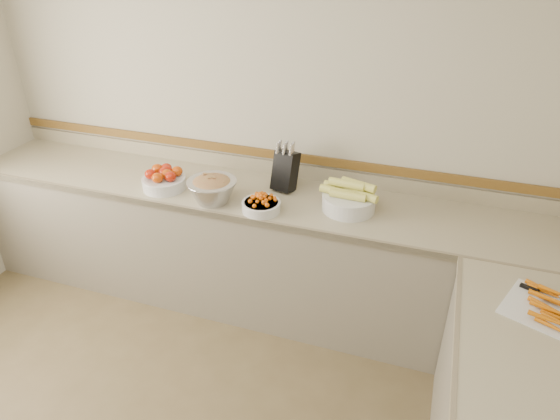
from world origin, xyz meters
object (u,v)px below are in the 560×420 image
(knife_block, at_px, (285,170))
(rhubarb_bowl, at_px, (212,189))
(corn_bowl, at_px, (349,199))
(cutting_board, at_px, (552,310))
(tomato_bowl, at_px, (164,179))
(cherry_tomato_bowl, at_px, (261,204))

(knife_block, relative_size, rhubarb_bowl, 1.08)
(corn_bowl, bearing_deg, rhubarb_bowl, -167.71)
(knife_block, xyz_separation_m, corn_bowl, (0.46, -0.14, -0.06))
(corn_bowl, bearing_deg, cutting_board, -30.79)
(knife_block, relative_size, cutting_board, 0.70)
(tomato_bowl, height_order, cherry_tomato_bowl, tomato_bowl)
(tomato_bowl, bearing_deg, corn_bowl, 5.21)
(tomato_bowl, height_order, corn_bowl, corn_bowl)
(rhubarb_bowl, height_order, cutting_board, rhubarb_bowl)
(knife_block, distance_m, rhubarb_bowl, 0.50)
(tomato_bowl, bearing_deg, cherry_tomato_bowl, -6.50)
(knife_block, height_order, tomato_bowl, knife_block)
(corn_bowl, bearing_deg, cherry_tomato_bowl, -159.03)
(knife_block, height_order, cherry_tomato_bowl, knife_block)
(cutting_board, bearing_deg, rhubarb_bowl, 166.52)
(tomato_bowl, height_order, cutting_board, tomato_bowl)
(cherry_tomato_bowl, height_order, cutting_board, cherry_tomato_bowl)
(tomato_bowl, bearing_deg, rhubarb_bowl, -10.37)
(cherry_tomato_bowl, relative_size, cutting_board, 0.50)
(cherry_tomato_bowl, height_order, rhubarb_bowl, rhubarb_bowl)
(corn_bowl, relative_size, rhubarb_bowl, 1.16)
(cherry_tomato_bowl, distance_m, corn_bowl, 0.54)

